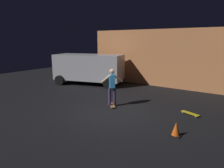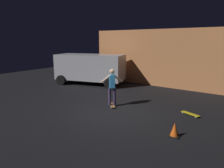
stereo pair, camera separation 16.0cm
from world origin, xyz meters
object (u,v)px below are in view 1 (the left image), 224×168
Objects in this scene: skateboard_spare at (190,113)px; skater at (112,84)px; traffic_cone at (176,130)px; parked_van at (89,67)px; skateboard_ridden at (112,105)px.

skater reaches higher than skateboard_spare.
traffic_cone reaches higher than skateboard_spare.
parked_van is 5.23m from skater.
skater is at bearing -116.57° from skateboard_ridden.
skateboard_ridden is 3.39m from skateboard_spare.
parked_van is 10.77× the size of traffic_cone.
traffic_cone is at bearing -30.70° from parked_van.
skateboard_spare is at bearing 15.98° from skateboard_ridden.
skateboard_spare is 2.23m from traffic_cone.
skateboard_ridden is at bearing -37.39° from parked_van.
parked_van is 7.83m from skateboard_spare.
skateboard_ridden is 0.42× the size of skater.
skater is at bearing 159.04° from traffic_cone.
skateboard_spare is (7.41, -2.24, -1.11)m from parked_van.
parked_van reaches higher than skateboard_spare.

